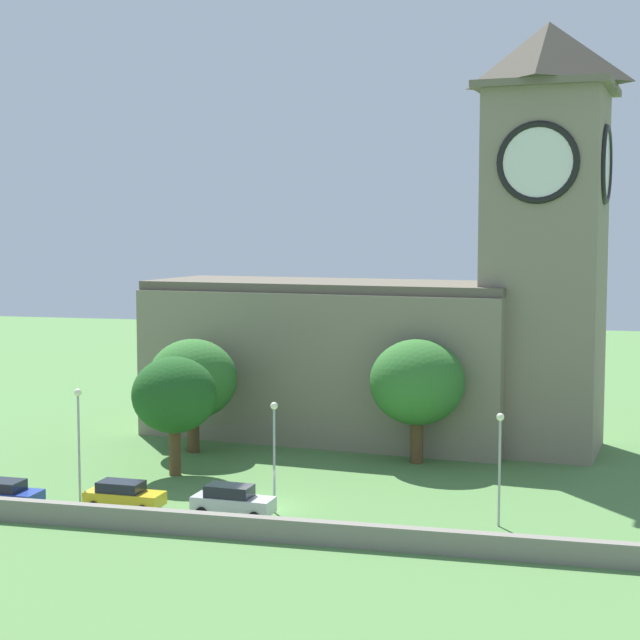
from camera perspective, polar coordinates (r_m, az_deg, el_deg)
ground_plane at (r=75.99m, az=0.13°, el=-7.48°), size 200.00×200.00×0.00m
church at (r=79.96m, az=4.66°, el=0.13°), size 36.95×14.65×31.44m
quay_barrier at (r=56.46m, az=-5.14°, el=-11.32°), size 44.34×0.70×1.25m
car_blue at (r=64.56m, az=-17.08°, el=-9.23°), size 4.18×2.34×1.65m
car_yellow at (r=62.57m, az=-10.85°, el=-9.54°), size 4.73×2.19×1.67m
car_silver at (r=60.12m, az=-4.90°, el=-9.98°), size 4.83×2.23×1.86m
streetlamp_west_mid at (r=63.86m, az=-13.27°, el=-5.78°), size 0.44×0.44×6.96m
streetlamp_central at (r=60.02m, az=-2.56°, el=-6.58°), size 0.44×0.44×6.54m
streetlamp_east_mid at (r=58.15m, az=9.96°, el=-7.12°), size 0.44×0.44×6.40m
tree_churchyard at (r=76.41m, az=-7.09°, el=-3.30°), size 6.58×6.58×8.45m
tree_riverside_east at (r=72.59m, az=5.42°, el=-3.48°), size 6.71×6.71×8.81m
tree_by_tower at (r=69.52m, az=-8.10°, el=-4.17°), size 5.69×5.69×8.02m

